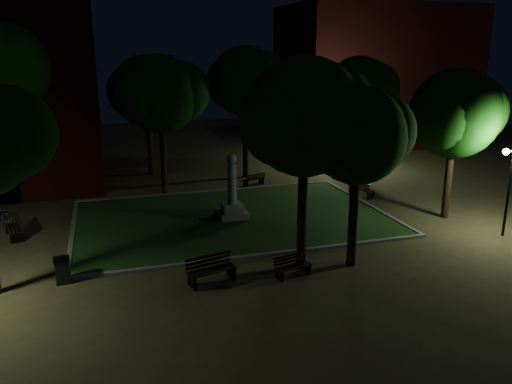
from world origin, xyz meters
TOP-DOWN VIEW (x-y plane):
  - ground at (0.00, 0.00)m, footprint 80.00×80.00m
  - lawn at (0.00, 2.00)m, footprint 15.00×10.00m
  - lawn_kerb at (0.00, 2.00)m, footprint 15.40×10.40m
  - monument at (0.00, 2.00)m, footprint 1.40×1.40m
  - building_far at (18.00, 20.00)m, footprint 16.00×10.00m
  - tree_north_wl at (-2.54, 7.71)m, footprint 5.43×4.44m
  - tree_north_er at (3.13, 10.12)m, footprint 5.48×4.48m
  - tree_ne at (10.11, 8.04)m, footprint 5.45×4.45m
  - tree_east at (10.41, -1.01)m, footprint 5.28×4.31m
  - tree_se at (3.12, -4.88)m, footprint 4.44×3.62m
  - tree_far_north at (-2.84, 12.82)m, footprint 5.44×4.44m
  - tree_extra at (1.15, -4.57)m, footprint 5.30×4.33m
  - lamppost_se at (11.17, -4.02)m, footprint 1.18×0.28m
  - lamppost_nw at (-11.34, 10.27)m, footprint 1.18×0.28m
  - lamppost_ne at (10.67, 10.75)m, footprint 1.18×0.28m
  - bench_near_left at (-2.54, -4.81)m, footprint 1.89×1.05m
  - bench_near_right at (0.46, -5.15)m, footprint 1.51×0.84m
  - bench_left_side at (-9.97, 2.22)m, footprint 1.00×1.76m
  - bench_right_side at (8.07, 3.59)m, footprint 1.05×1.72m
  - bench_far_side at (2.94, 7.91)m, footprint 1.49×0.94m
  - trash_bin at (-7.68, -3.26)m, footprint 0.60×0.60m

SIDE VIEW (x-z plane):
  - ground at x=0.00m, z-range 0.00..0.00m
  - lawn at x=0.00m, z-range 0.00..0.08m
  - lawn_kerb at x=0.00m, z-range 0.00..0.12m
  - bench_far_side at x=2.94m, z-range -0.02..0.75m
  - bench_near_right at x=0.46m, z-range -0.02..0.76m
  - bench_right_side at x=8.07m, z-range -0.03..0.87m
  - bench_left_side at x=-9.97m, z-range -0.03..0.89m
  - bench_near_left at x=-2.54m, z-range -0.03..0.96m
  - trash_bin at x=-7.68m, z-range 0.01..0.95m
  - monument at x=0.00m, z-range -0.64..2.56m
  - lamppost_ne at x=10.67m, z-range 0.83..4.78m
  - lamppost_se at x=11.17m, z-range 0.85..4.90m
  - lamppost_nw at x=-11.34m, z-range 0.85..4.92m
  - tree_se at x=3.12m, z-range 1.63..8.53m
  - tree_east at x=10.41m, z-range 1.53..8.92m
  - tree_ne at x=10.11m, z-range 1.71..9.60m
  - tree_far_north at x=-2.84m, z-range 1.76..9.73m
  - tree_north_wl at x=-2.54m, z-range 1.79..9.81m
  - tree_extra at x=1.15m, z-range 1.82..9.81m
  - building_far at x=18.00m, z-range 0.00..12.00m
  - tree_north_er at x=3.13m, z-range 2.03..10.57m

